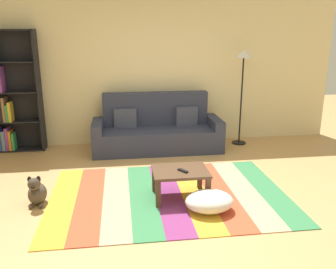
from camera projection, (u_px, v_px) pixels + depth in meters
The scene contains 10 objects.
ground_plane at pixel (178, 198), 4.53m from camera, with size 14.00×14.00×0.00m, color tan.
back_wall at pixel (156, 71), 6.58m from camera, with size 6.80×0.10×2.70m, color beige.
rug at pixel (169, 195), 4.60m from camera, with size 3.03×2.09×0.01m.
couch at pixel (157, 131), 6.35m from camera, with size 2.26×0.80×1.00m.
bookshelf at pixel (7, 97), 6.12m from camera, with size 0.90×0.28×2.10m.
coffee_table at pixel (180, 175), 4.46m from camera, with size 0.69×0.53×0.37m.
pouf at pixel (209, 201), 4.17m from camera, with size 0.57×0.46×0.24m, color white.
dog at pixel (37, 192), 4.33m from camera, with size 0.22×0.35×0.40m.
standing_lamp at pixel (243, 66), 6.37m from camera, with size 0.32×0.32×1.75m.
tv_remote at pixel (183, 171), 4.39m from camera, with size 0.04×0.15×0.02m, color black.
Camera 1 is at (-0.69, -4.07, 2.04)m, focal length 37.90 mm.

